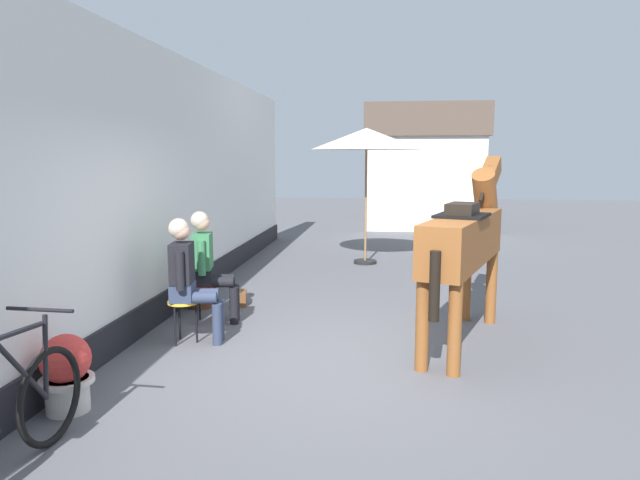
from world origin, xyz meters
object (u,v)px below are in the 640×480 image
object	(u,v)px
saddled_horse_center	(466,239)
satchel_bag	(242,298)
flower_planter_near	(66,372)
seated_visitor_near	(188,274)
flower_planter_far	(200,283)
seated_visitor_far	(208,261)
cafe_parasol	(367,140)

from	to	relation	value
saddled_horse_center	satchel_bag	distance (m)	3.28
flower_planter_near	satchel_bag	xyz separation A→B (m)	(0.55, 3.47, -0.23)
seated_visitor_near	flower_planter_far	distance (m)	1.60
saddled_horse_center	seated_visitor_near	bearing A→B (deg)	-171.82
flower_planter_far	saddled_horse_center	bearing A→B (deg)	-17.22
flower_planter_near	satchel_bag	bearing A→B (deg)	81.04
seated_visitor_near	seated_visitor_far	world-z (taller)	same
saddled_horse_center	flower_planter_far	distance (m)	3.65
seated_visitor_far	saddled_horse_center	size ratio (longest dim) A/B	0.48
flower_planter_near	seated_visitor_far	bearing A→B (deg)	82.16
cafe_parasol	flower_planter_far	bearing A→B (deg)	-120.56
seated_visitor_far	flower_planter_near	xyz separation A→B (m)	(-0.36, -2.60, -0.44)
flower_planter_far	satchel_bag	bearing A→B (deg)	18.41
seated_visitor_near	satchel_bag	xyz separation A→B (m)	(0.16, 1.67, -0.68)
flower_planter_far	cafe_parasol	size ratio (longest dim) A/B	0.25
seated_visitor_near	seated_visitor_far	xyz separation A→B (m)	(-0.03, 0.79, 0.00)
seated_visitor_near	saddled_horse_center	bearing A→B (deg)	8.18
seated_visitor_far	flower_planter_near	world-z (taller)	seated_visitor_far
saddled_horse_center	satchel_bag	xyz separation A→B (m)	(-2.85, 1.23, -1.06)
seated_visitor_far	flower_planter_far	xyz separation A→B (m)	(-0.35, 0.69, -0.44)
seated_visitor_near	cafe_parasol	world-z (taller)	cafe_parasol
seated_visitor_far	satchel_bag	bearing A→B (deg)	77.77
seated_visitor_near	flower_planter_near	size ratio (longest dim) A/B	2.17
seated_visitor_far	satchel_bag	distance (m)	1.12
saddled_horse_center	satchel_bag	world-z (taller)	saddled_horse_center
seated_visitor_far	flower_planter_near	size ratio (longest dim) A/B	2.17
seated_visitor_far	saddled_horse_center	bearing A→B (deg)	-6.73
flower_planter_near	flower_planter_far	world-z (taller)	same
seated_visitor_near	flower_planter_far	size ratio (longest dim) A/B	2.17
saddled_horse_center	flower_planter_far	size ratio (longest dim) A/B	4.49
satchel_bag	flower_planter_far	bearing A→B (deg)	-83.17
seated_visitor_far	flower_planter_near	distance (m)	2.66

